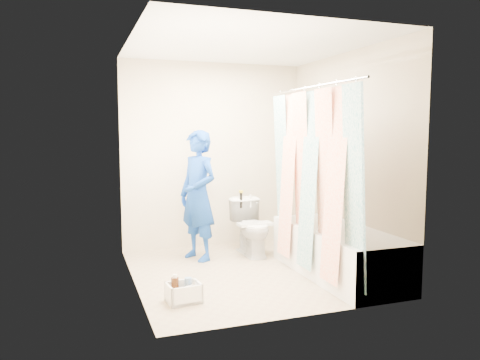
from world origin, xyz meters
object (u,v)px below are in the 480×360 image
object	(u,v)px
toilet	(252,227)
cleaning_caddy	(185,293)
plumber	(198,195)
bathtub	(337,250)

from	to	relation	value
toilet	cleaning_caddy	world-z (taller)	toilet
toilet	plumber	bearing A→B (deg)	177.86
plumber	cleaning_caddy	distance (m)	1.57
toilet	plumber	xyz separation A→B (m)	(-0.67, 0.01, 0.42)
toilet	cleaning_caddy	distance (m)	1.77
bathtub	plumber	size ratio (longest dim) A/B	1.15
bathtub	toilet	xyz separation A→B (m)	(-0.55, 1.09, 0.07)
plumber	cleaning_caddy	bearing A→B (deg)	-44.91
toilet	bathtub	bearing A→B (deg)	-64.37
bathtub	plumber	bearing A→B (deg)	137.97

